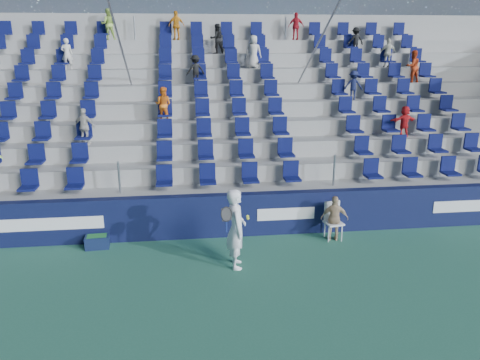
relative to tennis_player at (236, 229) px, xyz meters
name	(u,v)px	position (x,y,z in m)	size (l,w,h in m)	color
ground	(246,293)	(0.07, -1.29, -0.97)	(70.00, 70.00, 0.00)	#2D6951
sponsor_wall	(231,215)	(0.07, 1.86, -0.37)	(24.00, 0.32, 1.20)	#10153B
grandstand	(217,127)	(0.07, 6.95, 1.17)	(24.00, 8.17, 6.63)	gray
tennis_player	(236,229)	(0.00, 0.00, 0.00)	(0.69, 0.71, 1.94)	white
line_judge_chair	(333,218)	(2.79, 1.37, -0.39)	(0.52, 0.54, 1.02)	white
line_judge	(335,218)	(2.79, 1.21, -0.35)	(0.73, 0.30, 1.25)	tan
ball_bin	(97,241)	(-3.49, 1.46, -0.79)	(0.63, 0.43, 0.34)	#101C3D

